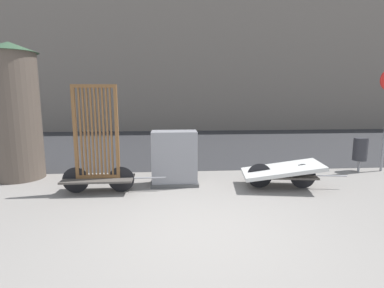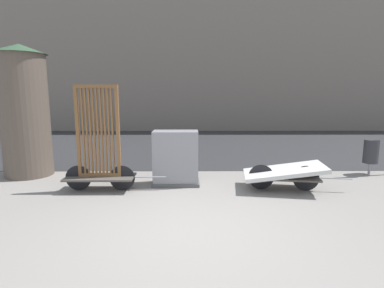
{
  "view_description": "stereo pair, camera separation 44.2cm",
  "coord_description": "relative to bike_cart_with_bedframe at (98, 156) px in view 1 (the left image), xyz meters",
  "views": [
    {
      "loc": [
        -0.48,
        -4.28,
        2.08
      ],
      "look_at": [
        0.0,
        2.09,
        1.03
      ],
      "focal_mm": 28.0,
      "sensor_mm": 36.0,
      "label": 1
    },
    {
      "loc": [
        -0.04,
        -4.29,
        2.08
      ],
      "look_at": [
        0.0,
        2.09,
        1.03
      ],
      "focal_mm": 28.0,
      "sensor_mm": 36.0,
      "label": 2
    }
  ],
  "objects": [
    {
      "name": "bike_cart_with_bedframe",
      "position": [
        0.0,
        0.0,
        0.0
      ],
      "size": [
        2.2,
        0.65,
        2.3
      ],
      "rotation": [
        0.0,
        0.0,
        -0.0
      ],
      "color": "#4C4742",
      "rests_on": "ground_plane"
    },
    {
      "name": "trash_bin",
      "position": [
        6.72,
        1.29,
        -0.18
      ],
      "size": [
        0.36,
        0.36,
        0.92
      ],
      "color": "gray",
      "rests_on": "ground_plane"
    },
    {
      "name": "bike_cart_with_mattress",
      "position": [
        4.03,
        -0.0,
        -0.41
      ],
      "size": [
        2.34,
        1.18,
        0.6
      ],
      "rotation": [
        0.0,
        0.0,
        -0.13
      ],
      "color": "#4C4742",
      "rests_on": "ground_plane"
    },
    {
      "name": "utility_cabinet",
      "position": [
        1.64,
        0.44,
        -0.2
      ],
      "size": [
        1.1,
        0.6,
        1.27
      ],
      "color": "#4C4C4C",
      "rests_on": "ground_plane"
    },
    {
      "name": "building_facade",
      "position": [
        2.01,
        13.02,
        6.7
      ],
      "size": [
        48.0,
        4.0,
        14.99
      ],
      "color": "slate",
      "rests_on": "ground_plane"
    },
    {
      "name": "road_strip",
      "position": [
        2.01,
        6.33,
        -0.79
      ],
      "size": [
        56.0,
        9.38,
        0.01
      ],
      "color": "#2D2D30",
      "rests_on": "ground_plane"
    },
    {
      "name": "advertising_column",
      "position": [
        -2.25,
        1.29,
        0.9
      ],
      "size": [
        1.31,
        1.31,
        3.33
      ],
      "color": "brown",
      "rests_on": "ground_plane"
    },
    {
      "name": "ground_plane",
      "position": [
        2.01,
        -2.09,
        -0.79
      ],
      "size": [
        60.0,
        60.0,
        0.0
      ],
      "primitive_type": "plane",
      "color": "gray"
    }
  ]
}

